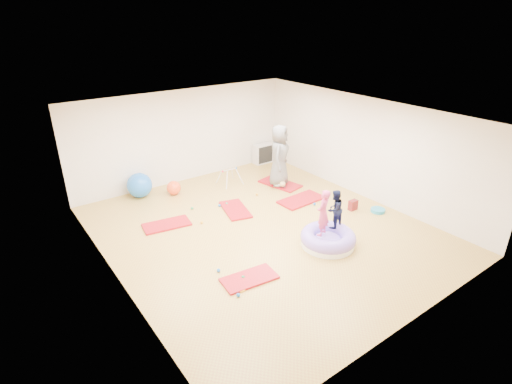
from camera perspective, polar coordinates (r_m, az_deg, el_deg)
room at (r=9.13m, az=1.11°, el=2.23°), size 7.01×8.01×2.81m
gym_mat_front_left at (r=8.07m, az=-0.96°, el=-12.25°), size 1.15×0.67×0.05m
gym_mat_mid_left at (r=10.16m, az=-12.63°, el=-4.57°), size 1.21×0.74×0.05m
gym_mat_center_back at (r=10.66m, az=-2.97°, el=-2.52°), size 0.86×1.27×0.05m
gym_mat_right at (r=11.25m, az=6.48°, el=-1.11°), size 1.34×0.71×0.05m
gym_mat_rear_right at (r=12.25m, az=3.45°, el=1.19°), size 0.90×1.38×0.05m
inflatable_cushion at (r=9.22m, az=10.24°, el=-6.61°), size 1.25×1.25×0.39m
child_pink at (r=8.78m, az=9.59°, el=-2.67°), size 0.46×0.39×1.07m
child_navy at (r=9.16m, az=11.19°, el=-2.14°), size 0.49×0.40×0.92m
adult_caregiver at (r=11.82m, az=3.36°, el=5.22°), size 1.06×1.02×1.84m
infant at (r=11.94m, az=3.42°, el=1.27°), size 0.36×0.37×0.21m
ball_pit_balls at (r=9.85m, az=-2.98°, el=-4.84°), size 3.90×3.79×0.08m
exercise_ball_blue at (r=11.77m, az=-16.31°, el=0.93°), size 0.71×0.71×0.71m
exercise_ball_orange at (r=11.74m, az=-11.67°, el=0.58°), size 0.41×0.41×0.41m
infant_play_gym at (r=12.14m, az=-3.80°, el=2.53°), size 0.65×0.62×0.50m
cube_shelf at (r=13.94m, az=0.99°, el=5.52°), size 0.68×0.33×0.68m
balance_disc at (r=11.05m, az=17.02°, el=-2.52°), size 0.38×0.38×0.08m
backpack at (r=10.94m, az=13.69°, el=-1.82°), size 0.24×0.15×0.28m
yellow_toy at (r=7.84m, az=-2.21°, el=-13.62°), size 0.21×0.21×0.03m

